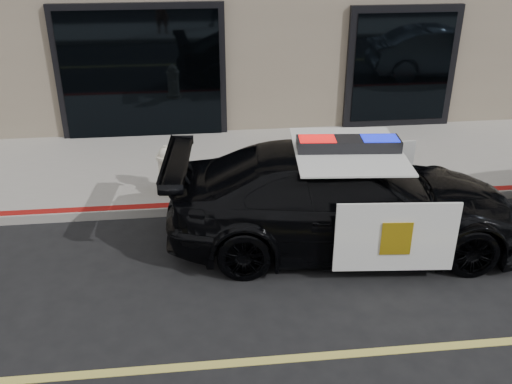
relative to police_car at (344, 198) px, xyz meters
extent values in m
plane|color=black|center=(-2.13, -2.36, -0.75)|extent=(120.00, 120.00, 0.00)
cube|color=gray|center=(-2.13, 2.89, -0.67)|extent=(60.00, 3.50, 0.15)
imported|color=black|center=(0.00, 0.00, -0.01)|extent=(2.95, 5.47, 1.48)
cube|color=white|center=(0.40, -1.10, -0.03)|extent=(1.58, 0.17, 0.99)
cube|color=white|center=(0.58, 1.02, -0.03)|extent=(1.58, 0.17, 0.99)
cube|color=white|center=(0.00, 0.00, 0.75)|extent=(1.63, 1.90, 0.02)
cube|color=gold|center=(0.40, -1.13, -0.03)|extent=(0.40, 0.05, 0.47)
cube|color=black|center=(0.00, 0.00, 0.83)|extent=(1.45, 0.49, 0.17)
cube|color=red|center=(-0.43, 0.04, 0.84)|extent=(0.52, 0.36, 0.16)
cube|color=#0C19CC|center=(0.43, -0.04, 0.84)|extent=(0.52, 0.36, 0.16)
cylinder|color=beige|center=(-2.60, 1.72, -0.56)|extent=(0.38, 0.38, 0.09)
cylinder|color=beige|center=(-2.60, 1.72, -0.25)|extent=(0.28, 0.28, 0.53)
cylinder|color=beige|center=(-2.60, 1.72, 0.04)|extent=(0.33, 0.33, 0.06)
sphere|color=beige|center=(-2.60, 1.72, 0.10)|extent=(0.25, 0.25, 0.25)
cylinder|color=beige|center=(-2.60, 1.72, 0.21)|extent=(0.07, 0.07, 0.07)
cylinder|color=beige|center=(-2.60, 1.90, -0.17)|extent=(0.14, 0.13, 0.14)
cylinder|color=beige|center=(-2.60, 1.54, -0.17)|extent=(0.14, 0.13, 0.14)
cylinder|color=beige|center=(-2.60, 1.51, -0.25)|extent=(0.18, 0.15, 0.18)
camera|label=1|loc=(-2.08, -7.14, 3.73)|focal=40.00mm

